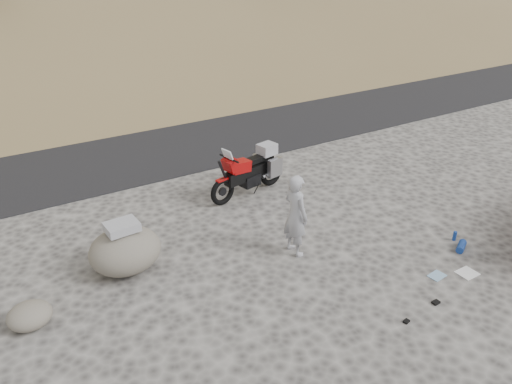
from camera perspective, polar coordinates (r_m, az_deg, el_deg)
ground at (r=10.38m, az=6.78°, el=-8.63°), size 140.00×140.00×0.00m
road at (r=17.52m, az=-11.35°, el=6.30°), size 120.00×7.00×0.05m
motorcycle at (r=12.98m, az=-0.55°, el=2.42°), size 2.44×1.01×1.47m
man at (r=10.84m, az=4.37°, el=-6.82°), size 0.48×0.69×1.82m
boulder at (r=10.32m, az=-14.74°, el=-6.41°), size 1.60×1.41×1.11m
small_rock at (r=9.65m, az=-24.44°, el=-12.73°), size 0.86×0.79×0.45m
gear_white_cloth at (r=11.02m, az=22.99°, el=-8.52°), size 0.39×0.35×0.01m
gear_blue_mat at (r=11.71m, az=22.41°, el=-5.77°), size 0.43×0.33×0.16m
gear_bottle at (r=11.99m, az=21.76°, el=-4.68°), size 0.09×0.09×0.22m
gear_glove_a at (r=9.99m, az=19.86°, el=-11.78°), size 0.15×0.11×0.04m
gear_glove_b at (r=9.41m, az=16.81°, el=-13.96°), size 0.13×0.11×0.04m
gear_blue_cloth at (r=10.72m, az=19.97°, el=-8.98°), size 0.37×0.29×0.01m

